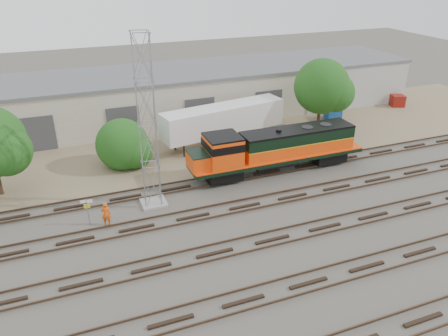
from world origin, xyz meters
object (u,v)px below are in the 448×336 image
object	(u,v)px
semi_trailer	(226,120)
locomotive	(275,149)
worker	(106,214)
signal_tower	(147,127)

from	to	relation	value
semi_trailer	locomotive	bearing A→B (deg)	-88.97
locomotive	worker	bearing A→B (deg)	-167.46
locomotive	signal_tower	distance (m)	11.63
worker	semi_trailer	world-z (taller)	semi_trailer
worker	semi_trailer	size ratio (longest dim) A/B	0.14
locomotive	signal_tower	size ratio (longest dim) A/B	1.24
semi_trailer	worker	bearing A→B (deg)	-150.41
signal_tower	worker	xyz separation A→B (m)	(-3.62, -1.65, -5.21)
worker	semi_trailer	distance (m)	16.92
signal_tower	semi_trailer	world-z (taller)	signal_tower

